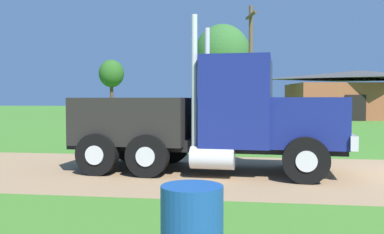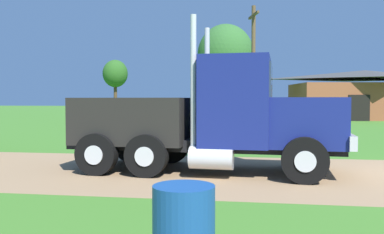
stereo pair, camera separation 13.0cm
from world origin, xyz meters
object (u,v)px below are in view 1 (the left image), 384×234
object	(u,v)px
truck_foreground_white	(209,120)
utility_pole_near	(251,63)
steel_barrel	(192,231)
shed_building	(361,96)

from	to	relation	value
truck_foreground_white	utility_pole_near	bearing A→B (deg)	86.31
steel_barrel	utility_pole_near	distance (m)	22.97
truck_foreground_white	steel_barrel	bearing A→B (deg)	-85.98
truck_foreground_white	shed_building	bearing A→B (deg)	69.20
utility_pole_near	truck_foreground_white	bearing A→B (deg)	-93.69
truck_foreground_white	utility_pole_near	xyz separation A→B (m)	(1.06, 16.45, 2.84)
steel_barrel	shed_building	distance (m)	37.22
shed_building	utility_pole_near	bearing A→B (deg)	-127.98
truck_foreground_white	shed_building	world-z (taller)	shed_building
steel_barrel	shed_building	bearing A→B (deg)	73.24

